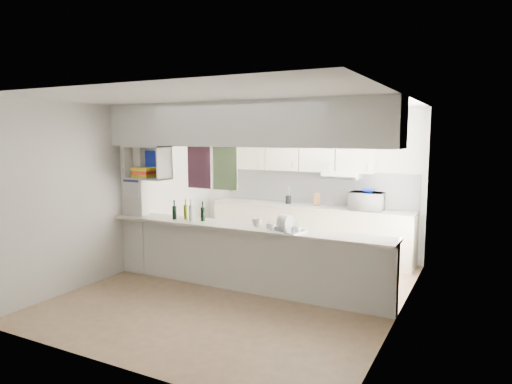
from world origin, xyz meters
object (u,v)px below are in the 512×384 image
Objects in this scene: microwave at (367,201)px; bowl at (368,191)px; dish_rack at (288,225)px; wine_bottles at (189,212)px.

bowl reaches higher than microwave.
dish_rack is at bearing 76.72° from microwave.
microwave is 2.18m from dish_rack.
wine_bottles is at bearing 44.89° from microwave.
dish_rack is at bearing -103.82° from bowl.
wine_bottles is (-2.11, -2.08, -0.21)m from bowl.
dish_rack is (-0.51, -2.12, -0.06)m from microwave.
bowl is 0.45× the size of wine_bottles.
wine_bottles reaches higher than microwave.
microwave is at bearing 44.75° from wine_bottles.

